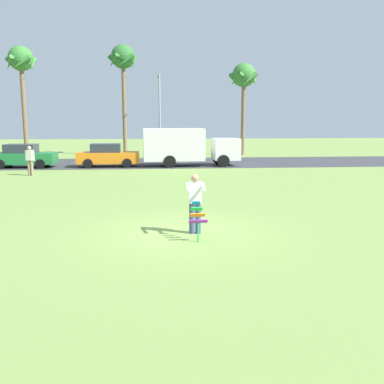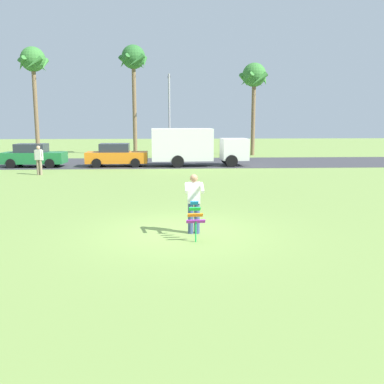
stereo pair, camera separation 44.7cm
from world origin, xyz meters
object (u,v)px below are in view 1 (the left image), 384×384
object	(u,v)px
parked_car_green	(23,156)
parked_truck_white_box	(185,146)
parked_car_orange	(108,156)
kite_held	(197,216)
person_kite_flyer	(195,201)
palm_tree_centre_far	(244,79)
streetlight_pole	(160,110)
palm_tree_right_near	(123,62)
person_walker_near	(30,160)
palm_tree_left_near	(21,64)

from	to	relation	value
parked_car_green	parked_truck_white_box	distance (m)	11.07
parked_car_orange	kite_held	bearing A→B (deg)	-76.97
person_kite_flyer	palm_tree_centre_far	xyz separation A→B (m)	(6.92, 26.97, 5.84)
palm_tree_centre_far	streetlight_pole	size ratio (longest dim) A/B	1.17
kite_held	palm_tree_centre_far	world-z (taller)	palm_tree_centre_far
person_kite_flyer	palm_tree_right_near	xyz separation A→B (m)	(-3.78, 27.78, 7.28)
person_walker_near	streetlight_pole	bearing A→B (deg)	55.97
person_kite_flyer	streetlight_pole	world-z (taller)	streetlight_pole
palm_tree_centre_far	streetlight_pole	world-z (taller)	palm_tree_centre_far
parked_truck_white_box	person_walker_near	bearing A→B (deg)	-155.17
palm_tree_centre_far	person_walker_near	size ratio (longest dim) A/B	4.73
palm_tree_left_near	parked_truck_white_box	bearing A→B (deg)	-33.63
person_kite_flyer	parked_car_green	distance (m)	20.66
kite_held	palm_tree_left_near	xyz separation A→B (m)	(-12.31, 27.66, 7.22)
person_kite_flyer	palm_tree_right_near	size ratio (longest dim) A/B	0.18
palm_tree_left_near	streetlight_pole	distance (m)	12.43
person_kite_flyer	palm_tree_left_near	world-z (taller)	palm_tree_left_near
parked_truck_white_box	palm_tree_right_near	world-z (taller)	palm_tree_right_near
person_walker_near	palm_tree_right_near	bearing A→B (deg)	71.90
parked_truck_white_box	person_kite_flyer	bearing A→B (deg)	-93.27
streetlight_pole	person_walker_near	distance (m)	14.16
parked_truck_white_box	palm_tree_centre_far	xyz separation A→B (m)	(5.88, 8.90, 5.38)
parked_car_orange	parked_truck_white_box	size ratio (longest dim) A/B	0.63
kite_held	streetlight_pole	xyz separation A→B (m)	(-0.64, 25.88, 3.31)
palm_tree_centre_far	person_walker_near	world-z (taller)	palm_tree_centre_far
person_kite_flyer	palm_tree_centre_far	size ratio (longest dim) A/B	0.21
streetlight_pole	palm_tree_left_near	bearing A→B (deg)	171.33
kite_held	palm_tree_centre_far	size ratio (longest dim) A/B	0.13
kite_held	parked_truck_white_box	distance (m)	18.82
palm_tree_centre_far	palm_tree_left_near	bearing A→B (deg)	-179.93
parked_car_green	parked_car_orange	xyz separation A→B (m)	(5.67, -0.00, 0.00)
person_kite_flyer	kite_held	bearing A→B (deg)	-90.34
person_kite_flyer	kite_held	xyz separation A→B (m)	(-0.00, -0.71, -0.27)
kite_held	palm_tree_left_near	size ratio (longest dim) A/B	0.11
kite_held	palm_tree_centre_far	xyz separation A→B (m)	(6.92, 27.69, 6.11)
parked_car_orange	palm_tree_right_near	world-z (taller)	palm_tree_right_near
kite_held	parked_car_green	bearing A→B (deg)	118.07
palm_tree_left_near	streetlight_pole	world-z (taller)	palm_tree_left_near
parked_truck_white_box	palm_tree_left_near	xyz separation A→B (m)	(-13.35, 8.88, 6.49)
kite_held	palm_tree_right_near	bearing A→B (deg)	97.56
parked_car_orange	palm_tree_centre_far	distance (m)	15.57
parked_car_orange	parked_car_green	bearing A→B (deg)	179.98
parked_car_orange	palm_tree_centre_far	size ratio (longest dim) A/B	0.52
parked_car_green	parked_truck_white_box	bearing A→B (deg)	-0.00
parked_car_green	palm_tree_right_near	size ratio (longest dim) A/B	0.44
palm_tree_left_near	palm_tree_centre_far	world-z (taller)	palm_tree_left_near
kite_held	palm_tree_right_near	size ratio (longest dim) A/B	0.11
parked_car_green	streetlight_pole	world-z (taller)	streetlight_pole
palm_tree_centre_far	person_walker_near	bearing A→B (deg)	-139.08
parked_car_green	palm_tree_centre_far	world-z (taller)	palm_tree_centre_far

